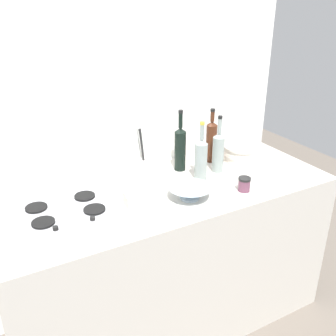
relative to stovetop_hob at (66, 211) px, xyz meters
name	(u,v)px	position (x,y,z in m)	size (l,w,h in m)	color
ground_plane	(168,316)	(0.54, -0.01, -0.91)	(6.00, 6.00, 0.00)	#6B6056
counter_block	(168,258)	(0.54, -0.01, -0.46)	(1.80, 0.70, 0.90)	beige
backsplash_panel	(136,121)	(0.54, 0.37, 0.25)	(1.90, 0.06, 2.33)	white
stovetop_hob	(66,211)	(0.00, 0.00, 0.00)	(0.47, 0.32, 0.04)	#B2B2B7
plate_stack	(241,153)	(1.12, 0.12, 0.03)	(0.22, 0.22, 0.09)	silver
wine_bottle_leftmost	(201,159)	(0.76, 0.01, 0.11)	(0.07, 0.07, 0.33)	gray
wine_bottle_mid_left	(180,148)	(0.72, 0.18, 0.12)	(0.07, 0.07, 0.36)	black
wine_bottle_mid_right	(218,151)	(0.90, 0.05, 0.11)	(0.07, 0.07, 0.33)	gray
wine_bottle_rightmost	(211,140)	(0.95, 0.19, 0.12)	(0.07, 0.07, 0.33)	#472314
mixing_bowl	(190,192)	(0.59, -0.15, 0.02)	(0.22, 0.22, 0.06)	silver
butter_dish	(141,198)	(0.35, -0.09, 0.02)	(0.15, 0.10, 0.07)	silver
utensil_crock	(141,167)	(0.48, 0.19, 0.05)	(0.09, 0.09, 0.29)	silver
condiment_jar_front	(244,184)	(0.88, -0.22, 0.02)	(0.07, 0.07, 0.07)	#66384C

